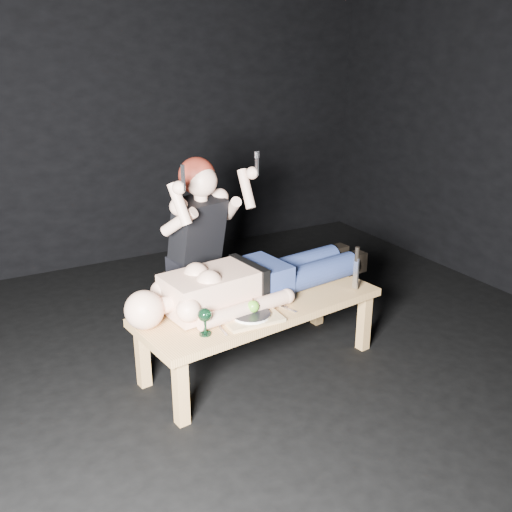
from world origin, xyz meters
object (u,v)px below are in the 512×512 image
object	(u,v)px
table	(260,335)
serving_tray	(251,318)
carving_knife	(356,269)
kneeling_woman	(191,248)
goblet	(205,322)
lying_man	(256,275)

from	to	relation	value
table	serving_tray	world-z (taller)	serving_tray
serving_tray	carving_knife	bearing A→B (deg)	3.25
carving_knife	kneeling_woman	bearing A→B (deg)	133.27
goblet	carving_knife	world-z (taller)	carving_knife
lying_man	goblet	world-z (taller)	lying_man
kneeling_woman	goblet	xyz separation A→B (m)	(-0.26, -0.80, -0.14)
kneeling_woman	serving_tray	size ratio (longest dim) A/B	3.94
serving_tray	goblet	size ratio (longest dim) A/B	2.11
kneeling_woman	goblet	distance (m)	0.85
lying_man	serving_tray	bearing A→B (deg)	-131.48
lying_man	kneeling_woman	size ratio (longest dim) A/B	1.29
kneeling_woman	carving_knife	distance (m)	1.12
serving_tray	lying_man	bearing A→B (deg)	55.81
kneeling_woman	lying_man	bearing A→B (deg)	-76.82
goblet	table	bearing A→B (deg)	24.44
table	kneeling_woman	distance (m)	0.77
table	kneeling_woman	xyz separation A→B (m)	(-0.21, 0.59, 0.45)
serving_tray	carving_knife	size ratio (longest dim) A/B	1.13
lying_man	table	bearing A→B (deg)	-115.84
table	goblet	bearing A→B (deg)	-162.84
table	goblet	xyz separation A→B (m)	(-0.47, -0.21, 0.31)
lying_man	goblet	bearing A→B (deg)	-154.39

